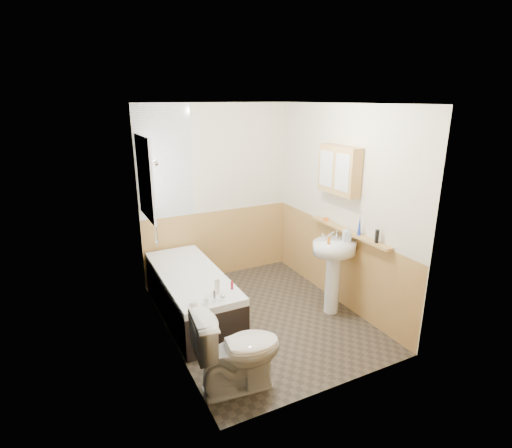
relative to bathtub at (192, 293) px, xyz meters
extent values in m
plane|color=#2F2821|center=(0.73, -0.44, -0.29)|extent=(2.80, 2.80, 0.00)
plane|color=white|center=(0.73, -0.44, 2.21)|extent=(2.80, 2.80, 0.00)
cube|color=beige|center=(0.73, 0.97, 0.96)|extent=(2.20, 0.02, 2.50)
cube|color=beige|center=(0.73, -1.85, 0.96)|extent=(2.20, 0.02, 2.50)
cube|color=beige|center=(-0.38, -0.44, 0.96)|extent=(0.02, 2.80, 2.50)
cube|color=beige|center=(1.84, -0.44, 0.96)|extent=(0.02, 2.80, 2.50)
cube|color=tan|center=(1.82, -0.44, 0.21)|extent=(0.01, 2.80, 1.00)
cube|color=tan|center=(0.73, -1.83, 0.21)|extent=(2.20, 0.01, 1.00)
cube|color=tan|center=(0.73, 0.94, 0.21)|extent=(2.20, 0.01, 1.00)
cube|color=white|center=(-0.36, -0.44, 0.96)|extent=(0.01, 2.80, 2.50)
cube|color=white|center=(0.00, 0.94, 1.46)|extent=(0.75, 0.01, 1.50)
cube|color=white|center=(-0.34, 0.51, 1.36)|extent=(0.03, 0.79, 0.99)
cube|color=white|center=(-0.32, 0.51, 1.36)|extent=(0.01, 0.70, 0.90)
cube|color=white|center=(-0.32, 0.51, 1.36)|extent=(0.01, 0.04, 0.90)
cube|color=black|center=(0.00, 0.00, -0.05)|extent=(0.70, 1.80, 0.48)
cube|color=white|center=(0.00, 0.00, 0.23)|extent=(0.70, 1.80, 0.08)
cube|color=white|center=(0.00, 0.00, 0.22)|extent=(0.56, 1.66, 0.04)
cylinder|color=silver|center=(0.00, -0.80, 0.34)|extent=(0.04, 0.04, 0.14)
sphere|color=silver|center=(-0.09, -0.80, 0.31)|extent=(0.06, 0.06, 0.06)
sphere|color=silver|center=(0.09, -0.80, 0.31)|extent=(0.06, 0.06, 0.06)
cylinder|color=silver|center=(-0.32, 0.22, 1.18)|extent=(0.02, 0.02, 1.17)
cylinder|color=silver|center=(-0.32, 0.22, 0.64)|extent=(0.04, 0.04, 0.02)
cylinder|color=silver|center=(-0.32, 0.22, 1.72)|extent=(0.04, 0.04, 0.02)
cylinder|color=silver|center=(-0.27, 0.22, 1.57)|extent=(0.06, 0.08, 0.09)
imported|color=white|center=(-0.03, -1.44, 0.10)|extent=(0.84, 0.53, 0.78)
cylinder|color=white|center=(1.57, -0.71, 0.09)|extent=(0.18, 0.18, 0.75)
ellipsoid|color=white|center=(1.57, -0.71, 0.57)|extent=(0.54, 0.44, 0.15)
cylinder|color=silver|center=(1.47, -0.60, 0.68)|extent=(0.03, 0.03, 0.08)
cylinder|color=silver|center=(1.67, -0.60, 0.68)|extent=(0.03, 0.03, 0.08)
cylinder|color=silver|center=(1.57, -0.62, 0.72)|extent=(0.02, 0.11, 0.09)
cube|color=tan|center=(1.77, -0.70, 0.73)|extent=(0.10, 1.37, 0.03)
cube|color=tan|center=(1.75, -0.49, 1.44)|extent=(0.15, 0.63, 0.57)
cube|color=silver|center=(1.67, -0.64, 1.44)|extent=(0.01, 0.25, 0.43)
cube|color=silver|center=(1.67, -0.33, 1.44)|extent=(0.01, 0.25, 0.43)
cylinder|color=black|center=(1.77, -1.17, 0.82)|extent=(0.06, 0.06, 0.15)
cone|color=#19339E|center=(1.77, -0.88, 0.86)|extent=(0.06, 0.06, 0.23)
cylinder|color=orange|center=(1.77, -0.24, 0.77)|extent=(0.08, 0.08, 0.04)
imported|color=silver|center=(1.69, -0.77, 0.69)|extent=(0.16, 0.21, 0.09)
cylinder|color=orange|center=(1.44, -0.76, 0.69)|extent=(0.04, 0.04, 0.09)
cube|color=silver|center=(0.09, -0.64, 0.35)|extent=(0.05, 0.04, 0.17)
cylinder|color=silver|center=(-0.22, -0.77, 0.29)|extent=(0.09, 0.09, 0.04)
cylinder|color=maroon|center=(0.28, -0.61, 0.31)|extent=(0.04, 0.04, 0.09)
camera|label=1|loc=(-1.26, -4.26, 2.26)|focal=28.00mm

